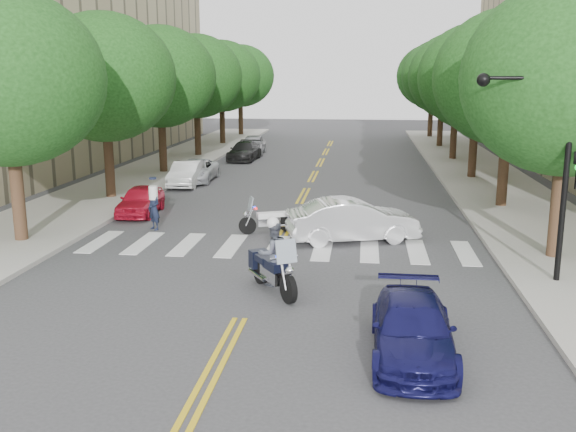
% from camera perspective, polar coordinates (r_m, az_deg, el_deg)
% --- Properties ---
extents(ground, '(140.00, 140.00, 0.00)m').
position_cam_1_polar(ground, '(15.51, -4.29, -9.09)').
color(ground, '#38383A').
rests_on(ground, ground).
extents(sidewalk_left, '(5.00, 60.00, 0.15)m').
position_cam_1_polar(sidewalk_left, '(38.60, -11.97, 3.83)').
color(sidewalk_left, '#9E9991').
rests_on(sidewalk_left, ground).
extents(sidewalk_right, '(5.00, 60.00, 0.15)m').
position_cam_1_polar(sidewalk_right, '(37.18, 17.04, 3.24)').
color(sidewalk_right, '#9E9991').
rests_on(sidewalk_right, ground).
extents(tree_l_0, '(6.40, 6.40, 8.45)m').
position_cam_1_polar(tree_l_0, '(23.26, -23.71, 11.12)').
color(tree_l_0, '#382316').
rests_on(tree_l_0, ground).
extents(tree_l_1, '(6.40, 6.40, 8.45)m').
position_cam_1_polar(tree_l_1, '(30.45, -16.03, 11.75)').
color(tree_l_1, '#382316').
rests_on(tree_l_1, ground).
extents(tree_l_2, '(6.40, 6.40, 8.45)m').
position_cam_1_polar(tree_l_2, '(37.97, -11.33, 12.03)').
color(tree_l_2, '#382316').
rests_on(tree_l_2, ground).
extents(tree_l_3, '(6.40, 6.40, 8.45)m').
position_cam_1_polar(tree_l_3, '(45.65, -8.18, 12.18)').
color(tree_l_3, '#382316').
rests_on(tree_l_3, ground).
extents(tree_l_4, '(6.40, 6.40, 8.45)m').
position_cam_1_polar(tree_l_4, '(53.43, -5.95, 12.26)').
color(tree_l_4, '#382316').
rests_on(tree_l_4, ground).
extents(tree_l_5, '(6.40, 6.40, 8.45)m').
position_cam_1_polar(tree_l_5, '(61.26, -4.28, 12.31)').
color(tree_l_5, '#382316').
rests_on(tree_l_5, ground).
extents(tree_r_0, '(6.40, 6.40, 8.45)m').
position_cam_1_polar(tree_r_0, '(21.01, 23.74, 11.08)').
color(tree_r_0, '#382316').
rests_on(tree_r_0, ground).
extents(tree_r_1, '(6.40, 6.40, 8.45)m').
position_cam_1_polar(tree_r_1, '(28.77, 19.14, 11.53)').
color(tree_r_1, '#382316').
rests_on(tree_r_1, ground).
extents(tree_r_2, '(6.40, 6.40, 8.45)m').
position_cam_1_polar(tree_r_2, '(36.64, 16.49, 11.76)').
color(tree_r_2, '#382316').
rests_on(tree_r_2, ground).
extents(tree_r_3, '(6.40, 6.40, 8.45)m').
position_cam_1_polar(tree_r_3, '(44.55, 14.79, 11.89)').
color(tree_r_3, '#382316').
rests_on(tree_r_3, ground).
extents(tree_r_4, '(6.40, 6.40, 8.45)m').
position_cam_1_polar(tree_r_4, '(52.49, 13.59, 11.98)').
color(tree_r_4, '#382316').
rests_on(tree_r_4, ground).
extents(tree_r_5, '(6.40, 6.40, 8.45)m').
position_cam_1_polar(tree_r_5, '(60.44, 12.71, 12.04)').
color(tree_r_5, '#382316').
rests_on(tree_r_5, ground).
extents(traffic_signal_pole, '(2.82, 0.42, 6.00)m').
position_cam_1_polar(traffic_signal_pole, '(18.41, 22.22, 5.42)').
color(traffic_signal_pole, black).
rests_on(traffic_signal_pole, ground).
extents(motorcycle_police, '(1.59, 2.27, 2.06)m').
position_cam_1_polar(motorcycle_police, '(17.04, -1.41, -3.80)').
color(motorcycle_police, black).
rests_on(motorcycle_police, ground).
extents(motorcycle_parked, '(2.04, 1.08, 1.38)m').
position_cam_1_polar(motorcycle_parked, '(23.52, -1.39, -0.33)').
color(motorcycle_parked, black).
rests_on(motorcycle_parked, ground).
extents(officer_standing, '(0.69, 0.65, 1.59)m').
position_cam_1_polar(officer_standing, '(24.41, -11.83, 0.64)').
color(officer_standing, black).
rests_on(officer_standing, ground).
extents(convertible, '(4.79, 2.80, 1.49)m').
position_cam_1_polar(convertible, '(22.33, 5.78, -0.39)').
color(convertible, white).
rests_on(convertible, ground).
extents(sedan_blue, '(1.70, 4.10, 1.18)m').
position_cam_1_polar(sedan_blue, '(13.56, 11.01, -9.84)').
color(sedan_blue, '#111045').
rests_on(sedan_blue, ground).
extents(parked_car_a, '(1.65, 3.62, 1.20)m').
position_cam_1_polar(parked_car_a, '(27.22, -12.97, 1.38)').
color(parked_car_a, red).
rests_on(parked_car_a, ground).
extents(parked_car_b, '(1.57, 3.94, 1.28)m').
position_cam_1_polar(parked_car_b, '(33.80, -9.01, 3.72)').
color(parked_car_b, silver).
rests_on(parked_car_b, ground).
extents(parked_car_c, '(2.10, 4.31, 1.18)m').
position_cam_1_polar(parked_car_c, '(35.21, -8.20, 4.02)').
color(parked_car_c, '#BABDC3').
rests_on(parked_car_c, ground).
extents(parked_car_d, '(1.96, 4.37, 1.24)m').
position_cam_1_polar(parked_car_d, '(43.69, -3.90, 5.78)').
color(parked_car_d, black).
rests_on(parked_car_d, ground).
extents(parked_car_e, '(1.88, 4.20, 1.40)m').
position_cam_1_polar(parked_car_e, '(47.04, -3.13, 6.36)').
color(parked_car_e, gray).
rests_on(parked_car_e, ground).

